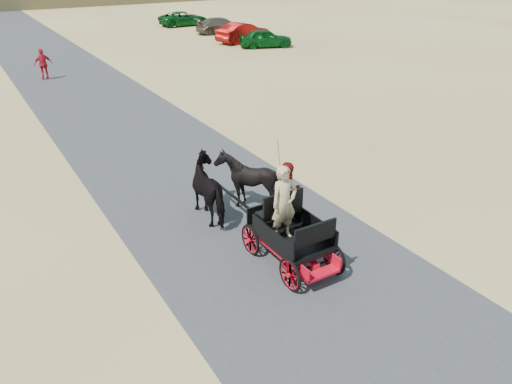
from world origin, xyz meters
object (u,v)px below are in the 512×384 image
car_b (243,32)px  carriage (291,249)px  pedestrian (43,64)px  car_a (265,38)px  horse_right (247,180)px  car_c (222,26)px  horse_left (212,189)px  car_d (184,19)px

car_b → carriage: bearing=138.4°
pedestrian → car_a: pedestrian is taller
carriage → car_b: bearing=62.1°
horse_right → car_c: (14.64, 29.22, -0.18)m
horse_right → car_a: (14.27, 21.60, -0.17)m
car_a → car_b: car_b is taller
car_b → car_c: size_ratio=0.99×
pedestrian → car_b: 16.70m
horse_left → pedestrian: (-0.85, 19.52, 0.02)m
car_b → car_d: car_b is taller
car_c → car_a: bearing=-168.0°
carriage → pedestrian: (-1.40, 22.52, 0.50)m
car_d → car_b: bearing=-179.1°
carriage → horse_right: size_ratio=1.41×
carriage → car_d: (14.33, 38.55, 0.30)m
carriage → horse_right: 3.09m
carriage → car_a: (14.82, 24.60, 0.32)m
horse_left → car_a: size_ratio=0.51×
horse_right → car_d: horse_right is taller
carriage → horse_left: 3.09m
car_b → car_c: (0.66, 4.73, -0.08)m
horse_left → horse_right: horse_right is taller
carriage → car_b: size_ratio=0.52×
pedestrian → car_d: (15.73, 16.03, -0.20)m
pedestrian → carriage: bearing=89.5°
carriage → car_d: bearing=69.6°
car_b → car_d: bearing=-12.6°
car_c → car_d: car_c is taller
carriage → car_c: 35.63m
horse_left → car_c: size_ratio=0.43×
car_c → horse_right: bearing=168.1°
carriage → horse_right: horse_right is taller
horse_right → carriage: bearing=79.6°
horse_left → car_d: horse_left is taller
pedestrian → car_b: pedestrian is taller
horse_left → car_d: (14.88, 35.55, -0.19)m
carriage → car_a: car_a is taller
car_a → car_c: (0.37, 7.62, -0.00)m
car_a → horse_left: bearing=164.2°
horse_right → pedestrian: bearing=-84.3°
pedestrian → car_d: pedestrian is taller
horse_right → car_b: bearing=-119.7°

